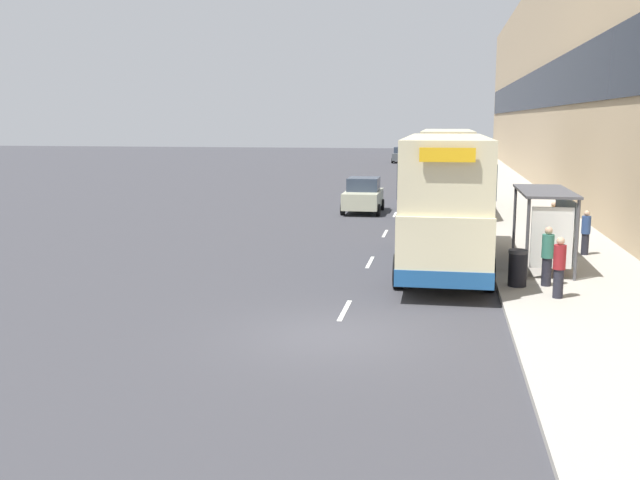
# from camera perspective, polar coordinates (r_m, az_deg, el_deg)

# --- Properties ---
(ground_plane) EXTENTS (220.00, 220.00, 0.00)m
(ground_plane) POSITION_cam_1_polar(r_m,az_deg,el_deg) (16.26, 0.95, -7.65)
(ground_plane) COLOR #38383D
(pavement) EXTENTS (5.00, 93.00, 0.14)m
(pavement) POSITION_cam_1_polar(r_m,az_deg,el_deg) (54.22, 14.14, 4.25)
(pavement) COLOR #A39E93
(pavement) RESTS_ON ground_plane
(terrace_facade) EXTENTS (3.10, 93.00, 15.69)m
(terrace_facade) POSITION_cam_1_polar(r_m,az_deg,el_deg) (54.54, 18.76, 12.25)
(terrace_facade) COLOR tan
(terrace_facade) RESTS_ON ground_plane
(lane_mark_0) EXTENTS (0.12, 2.00, 0.01)m
(lane_mark_0) POSITION_cam_1_polar(r_m,az_deg,el_deg) (18.32, 1.99, -5.65)
(lane_mark_0) COLOR silver
(lane_mark_0) RESTS_ON ground_plane
(lane_mark_1) EXTENTS (0.12, 2.00, 0.01)m
(lane_mark_1) POSITION_cam_1_polar(r_m,az_deg,el_deg) (24.48, 4.02, -1.78)
(lane_mark_1) COLOR silver
(lane_mark_1) RESTS_ON ground_plane
(lane_mark_2) EXTENTS (0.12, 2.00, 0.01)m
(lane_mark_2) POSITION_cam_1_polar(r_m,az_deg,el_deg) (30.73, 5.22, 0.52)
(lane_mark_2) COLOR silver
(lane_mark_2) RESTS_ON ground_plane
(lane_mark_3) EXTENTS (0.12, 2.00, 0.01)m
(lane_mark_3) POSITION_cam_1_polar(r_m,az_deg,el_deg) (37.01, 6.02, 2.05)
(lane_mark_3) COLOR silver
(lane_mark_3) RESTS_ON ground_plane
(lane_mark_4) EXTENTS (0.12, 2.00, 0.01)m
(lane_mark_4) POSITION_cam_1_polar(r_m,az_deg,el_deg) (43.32, 6.58, 3.13)
(lane_mark_4) COLOR silver
(lane_mark_4) RESTS_ON ground_plane
(lane_mark_5) EXTENTS (0.12, 2.00, 0.01)m
(lane_mark_5) POSITION_cam_1_polar(r_m,az_deg,el_deg) (49.65, 7.00, 3.93)
(lane_mark_5) COLOR silver
(lane_mark_5) RESTS_ON ground_plane
(bus_shelter) EXTENTS (1.60, 4.20, 2.48)m
(bus_shelter) POSITION_cam_1_polar(r_m,az_deg,el_deg) (23.59, 17.99, 1.95)
(bus_shelter) COLOR #4C4C51
(bus_shelter) RESTS_ON ground_plane
(double_decker_bus_near) EXTENTS (2.85, 10.21, 4.30)m
(double_decker_bus_near) POSITION_cam_1_polar(r_m,az_deg,el_deg) (23.52, 9.98, 3.25)
(double_decker_bus_near) COLOR beige
(double_decker_bus_near) RESTS_ON ground_plane
(double_decker_bus_ahead) EXTENTS (2.85, 11.43, 4.30)m
(double_decker_bus_ahead) POSITION_cam_1_polar(r_m,az_deg,el_deg) (38.34, 10.09, 5.63)
(double_decker_bus_ahead) COLOR beige
(double_decker_bus_ahead) RESTS_ON ground_plane
(car_0) EXTENTS (2.02, 3.86, 1.83)m
(car_0) POSITION_cam_1_polar(r_m,az_deg,el_deg) (37.65, 3.47, 3.57)
(car_0) COLOR #B7B799
(car_0) RESTS_ON ground_plane
(car_1) EXTENTS (1.96, 3.95, 1.78)m
(car_1) POSITION_cam_1_polar(r_m,az_deg,el_deg) (71.10, 10.10, 6.23)
(car_1) COLOR black
(car_1) RESTS_ON ground_plane
(car_2) EXTENTS (2.09, 4.08, 1.78)m
(car_2) POSITION_cam_1_polar(r_m,az_deg,el_deg) (82.89, 6.53, 6.77)
(car_2) COLOR #4C5156
(car_2) RESTS_ON ground_plane
(pedestrian_at_shelter) EXTENTS (0.31, 0.31, 1.57)m
(pedestrian_at_shelter) POSITION_cam_1_polar(r_m,az_deg,el_deg) (26.62, 20.49, 0.59)
(pedestrian_at_shelter) COLOR #23232D
(pedestrian_at_shelter) RESTS_ON ground_plane
(pedestrian_1) EXTENTS (0.33, 0.33, 1.64)m
(pedestrian_1) POSITION_cam_1_polar(r_m,az_deg,el_deg) (19.87, 18.59, -2.06)
(pedestrian_1) COLOR #23232D
(pedestrian_1) RESTS_ON ground_plane
(pedestrian_2) EXTENTS (0.34, 0.34, 1.71)m
(pedestrian_2) POSITION_cam_1_polar(r_m,az_deg,el_deg) (21.23, 17.73, -1.21)
(pedestrian_2) COLOR #23232D
(pedestrian_2) RESTS_ON ground_plane
(pedestrian_3) EXTENTS (0.31, 0.31, 1.58)m
(pedestrian_3) POSITION_cam_1_polar(r_m,az_deg,el_deg) (28.94, 18.14, 1.41)
(pedestrian_3) COLOR #23232D
(pedestrian_3) RESTS_ON ground_plane
(litter_bin) EXTENTS (0.55, 0.55, 1.05)m
(litter_bin) POSITION_cam_1_polar(r_m,az_deg,el_deg) (21.01, 15.53, -2.16)
(litter_bin) COLOR black
(litter_bin) RESTS_ON ground_plane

